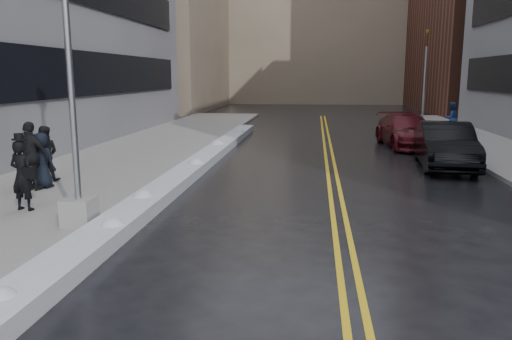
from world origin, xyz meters
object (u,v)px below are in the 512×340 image
(traffic_signal, at_px, (425,76))
(pedestrian_east, at_px, (451,118))
(pedestrian_fedora, at_px, (22,175))
(pedestrian_c, at_px, (42,160))
(lamppost, at_px, (73,118))
(car_maroon, at_px, (407,131))
(pedestrian_d, at_px, (31,156))
(car_black, at_px, (445,145))
(pedestrian_b, at_px, (45,154))

(traffic_signal, bearing_deg, pedestrian_east, -70.06)
(traffic_signal, xyz_separation_m, pedestrian_fedora, (-13.71, -21.00, -2.38))
(pedestrian_c, relative_size, pedestrian_east, 0.92)
(traffic_signal, relative_size, pedestrian_east, 3.36)
(lamppost, relative_size, car_maroon, 1.40)
(traffic_signal, distance_m, pedestrian_fedora, 25.19)
(pedestrian_d, distance_m, car_black, 14.21)
(pedestrian_fedora, bearing_deg, car_maroon, -121.16)
(traffic_signal, distance_m, pedestrian_c, 23.74)
(traffic_signal, distance_m, pedestrian_east, 3.80)
(pedestrian_fedora, bearing_deg, traffic_signal, -114.08)
(pedestrian_fedora, height_order, car_black, pedestrian_fedora)
(lamppost, distance_m, car_maroon, 17.55)
(pedestrian_fedora, distance_m, pedestrian_b, 3.58)
(pedestrian_d, relative_size, pedestrian_east, 1.11)
(pedestrian_fedora, distance_m, pedestrian_c, 2.58)
(car_black, bearing_deg, pedestrian_fedora, -141.24)
(pedestrian_b, xyz_separation_m, pedestrian_d, (0.30, -1.24, 0.13))
(pedestrian_d, height_order, car_black, pedestrian_d)
(lamppost, bearing_deg, car_maroon, 56.71)
(traffic_signal, height_order, pedestrian_c, traffic_signal)
(lamppost, height_order, pedestrian_d, lamppost)
(pedestrian_east, xyz_separation_m, car_black, (-2.81, -10.21, -0.19))
(pedestrian_b, bearing_deg, lamppost, 112.93)
(pedestrian_east, bearing_deg, car_maroon, 34.09)
(traffic_signal, bearing_deg, car_maroon, -106.67)
(pedestrian_d, bearing_deg, pedestrian_east, -127.45)
(car_black, height_order, car_maroon, car_black)
(lamppost, bearing_deg, traffic_signal, 61.79)
(pedestrian_east, distance_m, car_black, 10.59)
(pedestrian_fedora, distance_m, car_black, 14.35)
(traffic_signal, height_order, car_black, traffic_signal)
(car_black, bearing_deg, pedestrian_east, 79.56)
(pedestrian_east, height_order, car_black, pedestrian_east)
(pedestrian_fedora, height_order, pedestrian_b, pedestrian_fedora)
(car_maroon, bearing_deg, lamppost, -128.44)
(pedestrian_c, bearing_deg, pedestrian_b, -50.16)
(traffic_signal, bearing_deg, pedestrian_d, -127.88)
(pedestrian_b, xyz_separation_m, pedestrian_east, (16.03, 14.87, 0.02))
(pedestrian_d, bearing_deg, pedestrian_fedora, 122.33)
(lamppost, distance_m, pedestrian_b, 5.60)
(pedestrian_d, bearing_deg, traffic_signal, -121.03)
(pedestrian_b, xyz_separation_m, car_black, (13.22, 4.66, -0.17))
(lamppost, xyz_separation_m, car_black, (10.01, 8.99, -1.68))
(pedestrian_fedora, relative_size, car_maroon, 0.32)
(traffic_signal, bearing_deg, pedestrian_c, -128.15)
(pedestrian_fedora, xyz_separation_m, car_black, (11.92, 7.99, -0.17))
(pedestrian_b, bearing_deg, car_black, -174.22)
(lamppost, height_order, car_maroon, lamppost)
(pedestrian_c, distance_m, car_black, 13.96)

